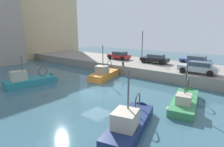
# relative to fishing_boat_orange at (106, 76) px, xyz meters

# --- Properties ---
(water_surface) EXTENTS (80.00, 80.00, 0.00)m
(water_surface) POSITION_rel_fishing_boat_orange_xyz_m (-4.51, -2.70, -0.13)
(water_surface) COLOR #386070
(water_surface) RESTS_ON ground
(quay_wall) EXTENTS (9.00, 56.00, 1.20)m
(quay_wall) POSITION_rel_fishing_boat_orange_xyz_m (6.99, -2.70, 0.47)
(quay_wall) COLOR gray
(quay_wall) RESTS_ON ground
(fishing_boat_orange) EXTENTS (6.16, 3.11, 4.98)m
(fishing_boat_orange) POSITION_rel_fishing_boat_orange_xyz_m (0.00, 0.00, 0.00)
(fishing_boat_orange) COLOR orange
(fishing_boat_orange) RESTS_ON ground
(fishing_boat_teal) EXTENTS (6.14, 2.92, 4.17)m
(fishing_boat_teal) POSITION_rel_fishing_boat_orange_xyz_m (-7.23, 4.44, 0.01)
(fishing_boat_teal) COLOR teal
(fishing_boat_teal) RESTS_ON ground
(fishing_boat_green) EXTENTS (6.52, 2.77, 4.62)m
(fishing_boat_green) POSITION_rel_fishing_boat_orange_xyz_m (-2.45, -10.61, -0.03)
(fishing_boat_green) COLOR #388951
(fishing_boat_green) RESTS_ON ground
(fishing_boat_navy) EXTENTS (6.33, 3.08, 4.50)m
(fishing_boat_navy) POSITION_rel_fishing_boat_orange_xyz_m (-8.20, -9.15, 0.02)
(fishing_boat_navy) COLOR navy
(fishing_boat_navy) RESTS_ON ground
(parked_car_black) EXTENTS (1.91, 4.08, 1.30)m
(parked_car_black) POSITION_rel_fishing_boat_orange_xyz_m (7.44, -3.17, 1.75)
(parked_car_black) COLOR black
(parked_car_black) RESTS_ON quay_wall
(parked_car_blue) EXTENTS (2.10, 3.97, 1.24)m
(parked_car_blue) POSITION_rel_fishing_boat_orange_xyz_m (9.86, -8.17, 1.72)
(parked_car_blue) COLOR #334C9E
(parked_car_blue) RESTS_ON quay_wall
(parked_car_red) EXTENTS (1.96, 3.83, 1.29)m
(parked_car_red) POSITION_rel_fishing_boat_orange_xyz_m (7.32, 3.26, 1.74)
(parked_car_red) COLOR red
(parked_car_red) RESTS_ON quay_wall
(parked_car_silver) EXTENTS (1.90, 4.06, 1.32)m
(parked_car_silver) POSITION_rel_fishing_boat_orange_xyz_m (4.21, -9.86, 1.76)
(parked_car_silver) COLOR #B7B7BC
(parked_car_silver) RESTS_ON quay_wall
(mooring_bollard_mid) EXTENTS (0.28, 0.28, 0.55)m
(mooring_bollard_mid) POSITION_rel_fishing_boat_orange_xyz_m (2.84, -0.70, 1.35)
(mooring_bollard_mid) COLOR #2D2D33
(mooring_bollard_mid) RESTS_ON quay_wall
(quay_streetlamp) EXTENTS (0.36, 0.36, 4.83)m
(quay_streetlamp) POSITION_rel_fishing_boat_orange_xyz_m (8.49, -0.40, 4.33)
(quay_streetlamp) COLOR #38383D
(quay_streetlamp) RESTS_ON quay_wall
(waterfront_building_west_mid) EXTENTS (11.32, 8.29, 18.40)m
(waterfront_building_west_mid) POSITION_rel_fishing_boat_orange_xyz_m (2.85, 26.08, 9.09)
(waterfront_building_west_mid) COLOR #D1B284
(waterfront_building_west_mid) RESTS_ON ground
(waterfront_building_east) EXTENTS (9.06, 7.60, 18.45)m
(waterfront_building_east) POSITION_rel_fishing_boat_orange_xyz_m (10.75, 26.18, 9.12)
(waterfront_building_east) COLOR #D1B284
(waterfront_building_east) RESTS_ON ground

